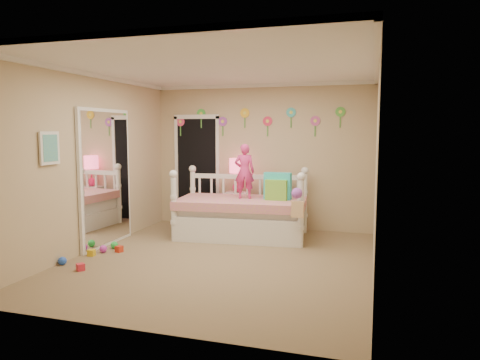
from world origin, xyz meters
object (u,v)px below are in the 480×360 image
(child, at_px, (244,171))
(nightstand, at_px, (237,210))
(table_lamp, at_px, (237,170))
(daybed, at_px, (242,203))

(child, bearing_deg, nightstand, -73.66)
(nightstand, xyz_separation_m, table_lamp, (0.00, 0.00, 0.74))
(child, bearing_deg, table_lamp, -73.66)
(daybed, relative_size, nightstand, 3.26)
(daybed, xyz_separation_m, child, (0.04, 0.04, 0.52))
(child, height_order, table_lamp, child)
(child, distance_m, nightstand, 1.04)
(child, bearing_deg, daybed, 34.34)
(child, height_order, nightstand, child)
(daybed, distance_m, child, 0.52)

